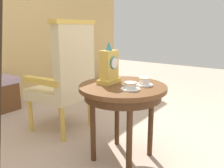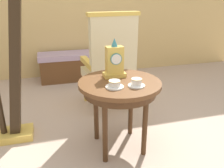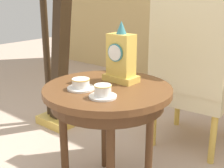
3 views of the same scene
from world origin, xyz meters
The scene contains 8 objects.
ground_plane centered at (0.00, 0.00, 0.00)m, with size 10.00×10.00×0.00m, color #BCA38E.
side_table centered at (0.00, 0.00, 0.55)m, with size 0.69×0.69×0.63m.
teacup_left centered at (-0.08, -0.12, 0.66)m, with size 0.14×0.14×0.06m.
teacup_right centered at (0.09, -0.14, 0.66)m, with size 0.13×0.13×0.06m.
mantel_clock centered at (-0.01, 0.12, 0.76)m, with size 0.19×0.11×0.34m.
armchair centered at (0.12, 0.75, 0.59)m, with size 0.59×0.58×1.14m.
harp centered at (-0.89, 0.40, 0.70)m, with size 0.40×0.24×1.73m.
window_bench centered at (-0.24, 1.95, 0.22)m, with size 0.94×0.40×0.44m.
Camera 2 is at (-0.55, -1.72, 1.30)m, focal length 37.37 mm.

